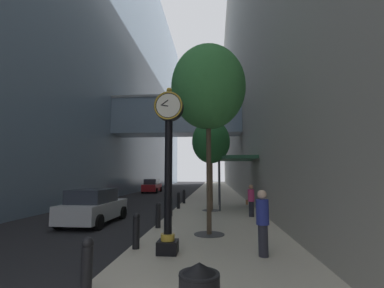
{
  "coord_description": "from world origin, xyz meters",
  "views": [
    {
      "loc": [
        2.55,
        -2.49,
        2.3
      ],
      "look_at": [
        0.77,
        18.74,
        4.68
      ],
      "focal_mm": 25.39,
      "sensor_mm": 36.0,
      "label": 1
    }
  ],
  "objects_px": {
    "bollard_second": "(136,230)",
    "car_silver_near": "(94,207)",
    "street_clock": "(168,160)",
    "bollard_nearest": "(87,265)",
    "street_tree_mid_near": "(211,142)",
    "pedestrian_by_clock": "(263,221)",
    "bollard_sixth": "(184,196)",
    "bollard_third": "(158,214)",
    "car_red_mid": "(152,186)",
    "bollard_fourth": "(171,206)",
    "pedestrian_walking": "(251,200)",
    "bollard_fifth": "(178,200)",
    "street_tree_near": "(208,88)"
  },
  "relations": [
    {
      "from": "bollard_nearest",
      "to": "car_red_mid",
      "type": "xyz_separation_m",
      "value": [
        -5.61,
        29.16,
        0.15
      ]
    },
    {
      "from": "street_tree_near",
      "to": "car_silver_near",
      "type": "height_order",
      "value": "street_tree_near"
    },
    {
      "from": "bollard_nearest",
      "to": "street_tree_near",
      "type": "height_order",
      "value": "street_tree_near"
    },
    {
      "from": "bollard_fourth",
      "to": "car_silver_near",
      "type": "xyz_separation_m",
      "value": [
        -3.38,
        -1.7,
        0.11
      ]
    },
    {
      "from": "street_clock",
      "to": "street_tree_mid_near",
      "type": "relative_size",
      "value": 0.85
    },
    {
      "from": "bollard_third",
      "to": "car_red_mid",
      "type": "relative_size",
      "value": 0.23
    },
    {
      "from": "bollard_third",
      "to": "pedestrian_walking",
      "type": "bearing_deg",
      "value": 37.82
    },
    {
      "from": "bollard_nearest",
      "to": "street_tree_mid_near",
      "type": "bearing_deg",
      "value": 79.82
    },
    {
      "from": "bollard_second",
      "to": "street_clock",
      "type": "bearing_deg",
      "value": -22.64
    },
    {
      "from": "bollard_sixth",
      "to": "car_silver_near",
      "type": "relative_size",
      "value": 0.25
    },
    {
      "from": "bollard_fourth",
      "to": "car_red_mid",
      "type": "relative_size",
      "value": 0.23
    },
    {
      "from": "street_tree_mid_near",
      "to": "car_red_mid",
      "type": "relative_size",
      "value": 1.25
    },
    {
      "from": "bollard_second",
      "to": "pedestrian_walking",
      "type": "bearing_deg",
      "value": 56.72
    },
    {
      "from": "bollard_third",
      "to": "car_silver_near",
      "type": "bearing_deg",
      "value": 157.32
    },
    {
      "from": "street_clock",
      "to": "bollard_second",
      "type": "bearing_deg",
      "value": 157.36
    },
    {
      "from": "street_clock",
      "to": "pedestrian_walking",
      "type": "xyz_separation_m",
      "value": [
        3.15,
        6.77,
        -1.73
      ]
    },
    {
      "from": "bollard_sixth",
      "to": "pedestrian_by_clock",
      "type": "distance_m",
      "value": 13.42
    },
    {
      "from": "pedestrian_walking",
      "to": "pedestrian_by_clock",
      "type": "distance_m",
      "value": 6.84
    },
    {
      "from": "street_clock",
      "to": "bollard_nearest",
      "type": "height_order",
      "value": "street_clock"
    },
    {
      "from": "bollard_fifth",
      "to": "bollard_sixth",
      "type": "bearing_deg",
      "value": 90.0
    },
    {
      "from": "street_clock",
      "to": "car_silver_near",
      "type": "xyz_separation_m",
      "value": [
        -4.39,
        4.95,
        -1.93
      ]
    },
    {
      "from": "bollard_second",
      "to": "street_tree_mid_near",
      "type": "bearing_deg",
      "value": 76.25
    },
    {
      "from": "bollard_sixth",
      "to": "car_silver_near",
      "type": "distance_m",
      "value": 8.62
    },
    {
      "from": "bollard_second",
      "to": "pedestrian_walking",
      "type": "height_order",
      "value": "pedestrian_walking"
    },
    {
      "from": "street_clock",
      "to": "car_red_mid",
      "type": "bearing_deg",
      "value": 104.05
    },
    {
      "from": "street_clock",
      "to": "bollard_third",
      "type": "xyz_separation_m",
      "value": [
        -1.01,
        3.54,
        -2.04
      ]
    },
    {
      "from": "bollard_second",
      "to": "bollard_sixth",
      "type": "relative_size",
      "value": 1.0
    },
    {
      "from": "bollard_fifth",
      "to": "car_red_mid",
      "type": "xyz_separation_m",
      "value": [
        -5.61,
        16.7,
        0.15
      ]
    },
    {
      "from": "bollard_nearest",
      "to": "bollard_fourth",
      "type": "xyz_separation_m",
      "value": [
        0.0,
        9.34,
        0.0
      ]
    },
    {
      "from": "bollard_third",
      "to": "bollard_sixth",
      "type": "distance_m",
      "value": 9.34
    },
    {
      "from": "bollard_fifth",
      "to": "street_tree_near",
      "type": "relative_size",
      "value": 0.14
    },
    {
      "from": "street_tree_mid_near",
      "to": "bollard_fourth",
      "type": "bearing_deg",
      "value": -131.63
    },
    {
      "from": "bollard_fourth",
      "to": "bollard_sixth",
      "type": "height_order",
      "value": "same"
    },
    {
      "from": "bollard_nearest",
      "to": "bollard_fifth",
      "type": "relative_size",
      "value": 1.0
    },
    {
      "from": "bollard_third",
      "to": "street_tree_near",
      "type": "xyz_separation_m",
      "value": [
        2.1,
        -1.06,
        4.92
      ]
    },
    {
      "from": "bollard_fourth",
      "to": "bollard_fifth",
      "type": "bearing_deg",
      "value": 90.0
    },
    {
      "from": "street_tree_near",
      "to": "car_red_mid",
      "type": "xyz_separation_m",
      "value": [
        -7.71,
        23.99,
        -4.78
      ]
    },
    {
      "from": "bollard_nearest",
      "to": "street_tree_near",
      "type": "distance_m",
      "value": 7.44
    },
    {
      "from": "bollard_third",
      "to": "bollard_fourth",
      "type": "bearing_deg",
      "value": 90.0
    },
    {
      "from": "bollard_sixth",
      "to": "pedestrian_walking",
      "type": "relative_size",
      "value": 0.63
    },
    {
      "from": "bollard_second",
      "to": "car_silver_near",
      "type": "distance_m",
      "value": 5.65
    },
    {
      "from": "car_silver_near",
      "to": "bollard_second",
      "type": "bearing_deg",
      "value": -53.26
    },
    {
      "from": "street_clock",
      "to": "bollard_fourth",
      "type": "height_order",
      "value": "street_clock"
    },
    {
      "from": "bollard_second",
      "to": "pedestrian_walking",
      "type": "relative_size",
      "value": 0.63
    },
    {
      "from": "car_silver_near",
      "to": "pedestrian_walking",
      "type": "bearing_deg",
      "value": 13.57
    },
    {
      "from": "bollard_fourth",
      "to": "car_red_mid",
      "type": "distance_m",
      "value": 20.59
    },
    {
      "from": "bollard_fourth",
      "to": "bollard_sixth",
      "type": "distance_m",
      "value": 6.23
    },
    {
      "from": "bollard_second",
      "to": "street_tree_near",
      "type": "xyz_separation_m",
      "value": [
        2.1,
        2.05,
        4.92
      ]
    },
    {
      "from": "street_tree_mid_near",
      "to": "pedestrian_by_clock",
      "type": "distance_m",
      "value": 9.73
    },
    {
      "from": "bollard_nearest",
      "to": "street_tree_mid_near",
      "type": "height_order",
      "value": "street_tree_mid_near"
    }
  ]
}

